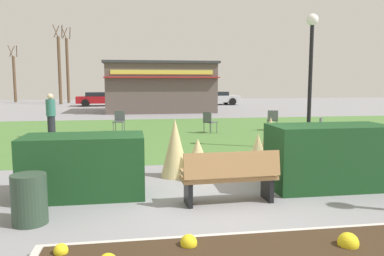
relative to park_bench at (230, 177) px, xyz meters
The scene contains 23 objects.
ground_plane 0.52m from the park_bench, 168.80° to the right, with size 80.00×80.00×0.00m, color gray.
lawn_patch 9.31m from the park_bench, 91.18° to the left, with size 36.00×12.00×0.01m, color #4C7A38.
park_bench is the anchor object (origin of this frame).
hedge_left 2.71m from the park_bench, 161.29° to the left, with size 2.20×1.10×1.15m, color #19421E.
hedge_right 2.32m from the park_bench, 16.80° to the left, with size 2.36×1.10×1.28m, color #19421E.
ornamental_grass_behind_left 2.02m from the park_bench, 57.56° to the left, with size 0.66×0.66×1.00m, color #D1BC7F.
ornamental_grass_behind_right 1.73m from the park_bench, 99.10° to the left, with size 0.76×0.76×0.91m, color #D1BC7F.
ornamental_grass_behind_center 2.39m from the park_bench, 52.74° to the left, with size 0.80×0.80×1.34m, color #D1BC7F.
ornamental_grass_behind_far 2.19m from the park_bench, 109.50° to the left, with size 0.65×0.65×1.31m, color #D1BC7F.
lamppost_mid 6.57m from the park_bench, 51.97° to the left, with size 0.36×0.36×4.19m.
trash_bin 3.26m from the park_bench, behind, with size 0.52×0.52×0.76m, color #2D4233.
food_kiosk 21.00m from the park_bench, 89.04° to the left, with size 7.67×5.13×3.48m.
cafe_chair_west 7.70m from the park_bench, 52.03° to the left, with size 0.61×0.61×0.89m.
cafe_chair_east 9.20m from the park_bench, 80.71° to the left, with size 0.62×0.62×0.89m.
cafe_chair_center 10.28m from the park_bench, 102.35° to the left, with size 0.52×0.52×0.89m.
cafe_chair_north 10.39m from the park_bench, 65.14° to the left, with size 0.54×0.54×0.89m.
person_strolling 9.74m from the park_bench, 118.58° to the left, with size 0.34×0.34×1.69m.
parked_car_west_slot 28.19m from the park_bench, 98.71° to the left, with size 4.25×2.15×1.20m.
parked_car_center_slot 27.87m from the park_bench, 88.87° to the left, with size 4.24×2.14×1.20m.
parked_car_east_slot 28.48m from the park_bench, 78.02° to the left, with size 4.35×2.36×1.20m.
tree_left_bg 34.18m from the park_bench, 103.26° to the left, with size 0.91×0.96×7.37m.
tree_right_bg 32.11m from the park_bench, 104.83° to the left, with size 0.91×0.96×7.26m.
tree_center_bg 37.98m from the park_bench, 110.77° to the left, with size 0.91×0.96×5.74m.
Camera 1 is at (-1.49, -6.31, 2.14)m, focal length 35.81 mm.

